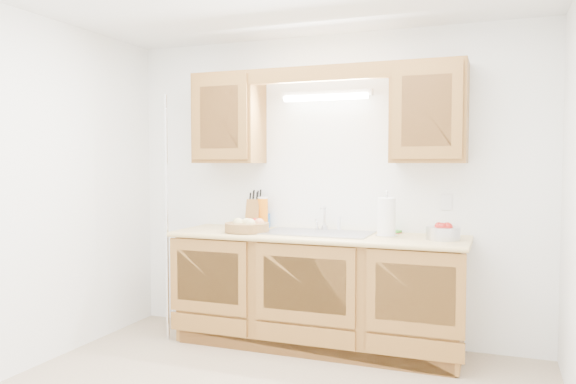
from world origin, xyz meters
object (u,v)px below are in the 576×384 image
at_px(fruit_basket, 247,226).
at_px(knife_block, 255,213).
at_px(paper_towel, 387,217).
at_px(apple_bowl, 443,232).

xyz_separation_m(fruit_basket, knife_block, (-0.07, 0.30, 0.07)).
relative_size(knife_block, paper_towel, 0.98).
height_order(knife_block, apple_bowl, knife_block).
height_order(knife_block, paper_towel, paper_towel).
bearing_deg(knife_block, fruit_basket, -81.64).
relative_size(fruit_basket, knife_block, 1.14).
bearing_deg(knife_block, apple_bowl, -12.65).
bearing_deg(paper_towel, knife_block, 171.56).
xyz_separation_m(knife_block, paper_towel, (1.16, -0.17, 0.02)).
height_order(fruit_basket, apple_bowl, apple_bowl).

